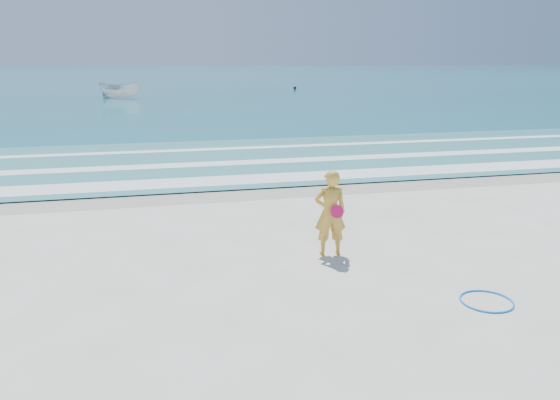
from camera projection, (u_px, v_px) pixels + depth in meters
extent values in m
plane|color=silver|center=(310.00, 335.00, 8.07)|extent=(400.00, 400.00, 0.00)
cube|color=#B2A893|center=(227.00, 191.00, 16.53)|extent=(400.00, 2.40, 0.00)
cube|color=#19727F|center=(160.00, 76.00, 106.84)|extent=(400.00, 190.00, 0.04)
cube|color=#59B7AD|center=(209.00, 160.00, 21.23)|extent=(400.00, 10.00, 0.01)
cube|color=white|center=(221.00, 181.00, 17.74)|extent=(400.00, 1.40, 0.01)
cube|color=white|center=(212.00, 164.00, 20.47)|extent=(400.00, 0.90, 0.01)
cube|color=white|center=(203.00, 150.00, 23.58)|extent=(400.00, 0.60, 0.01)
torus|color=#0D7EF7|center=(487.00, 301.00, 9.13)|extent=(0.93, 0.93, 0.03)
imported|color=silver|center=(120.00, 89.00, 51.57)|extent=(4.54, 3.14, 1.64)
sphere|color=black|center=(295.00, 88.00, 65.04)|extent=(0.37, 0.37, 0.37)
imported|color=gold|center=(330.00, 213.00, 11.10)|extent=(0.70, 0.51, 1.79)
cylinder|color=#D81357|center=(337.00, 211.00, 10.93)|extent=(0.27, 0.08, 0.27)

